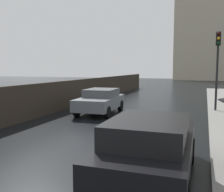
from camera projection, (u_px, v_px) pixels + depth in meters
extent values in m
cube|color=slate|center=(100.00, 102.00, 14.59)|extent=(2.02, 3.98, 0.62)
cube|color=#494D50|center=(101.00, 93.00, 14.77)|extent=(1.70, 2.05, 0.43)
cylinder|color=black|center=(107.00, 112.00, 13.16)|extent=(0.25, 0.64, 0.63)
cylinder|color=black|center=(77.00, 111.00, 13.64)|extent=(0.25, 0.64, 0.63)
cylinder|color=black|center=(120.00, 105.00, 15.60)|extent=(0.25, 0.64, 0.63)
cylinder|color=black|center=(94.00, 104.00, 16.08)|extent=(0.25, 0.64, 0.63)
cube|color=black|center=(151.00, 151.00, 6.01)|extent=(1.88, 4.25, 0.65)
cube|color=black|center=(148.00, 130.00, 5.64)|extent=(1.63, 2.26, 0.48)
cylinder|color=black|center=(131.00, 144.00, 7.62)|extent=(0.23, 0.65, 0.65)
cylinder|color=black|center=(190.00, 150.00, 7.09)|extent=(0.23, 0.65, 0.65)
cylinder|color=black|center=(94.00, 184.00, 5.00)|extent=(0.23, 0.65, 0.65)
cylinder|color=black|center=(217.00, 78.00, 14.69)|extent=(0.12, 0.12, 3.65)
cube|color=black|center=(218.00, 39.00, 14.46)|extent=(0.26, 0.26, 0.75)
sphere|color=#360503|center=(219.00, 34.00, 14.27)|extent=(0.17, 0.17, 0.17)
sphere|color=orange|center=(219.00, 38.00, 14.30)|extent=(0.17, 0.17, 0.17)
sphere|color=black|center=(218.00, 43.00, 14.32)|extent=(0.17, 0.17, 0.17)
cube|color=#B2A88E|center=(205.00, 18.00, 54.53)|extent=(12.56, 9.59, 25.93)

